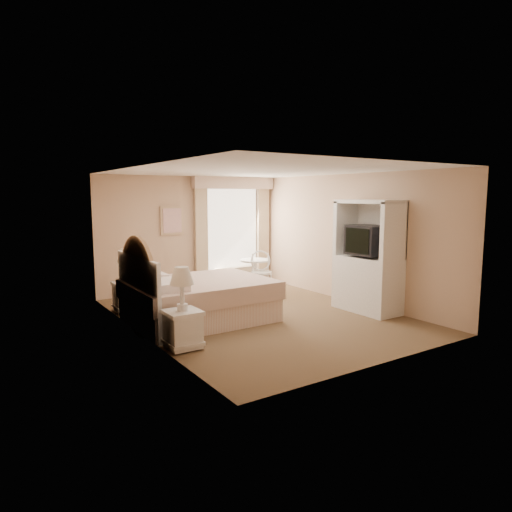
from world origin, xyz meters
TOP-DOWN VIEW (x-y plane):
  - room at (0.00, 0.00)m, footprint 4.21×5.51m
  - window at (1.05, 2.65)m, footprint 2.05×0.22m
  - framed_art at (-0.45, 2.71)m, footprint 0.52×0.04m
  - bed at (-1.11, 0.31)m, footprint 2.28×1.80m
  - nightstand_near at (-1.84, -0.87)m, footprint 0.46×0.46m
  - nightstand_far at (-1.84, 1.54)m, footprint 0.47×0.47m
  - round_table at (1.07, 1.79)m, footprint 0.66×0.66m
  - cafe_chair at (1.03, 1.48)m, footprint 0.58×0.58m
  - armoire at (1.81, -0.80)m, footprint 0.60×1.21m

SIDE VIEW (x-z plane):
  - bed at x=-1.11m, z-range -0.41..1.18m
  - nightstand_near at x=-1.84m, z-range -0.14..0.98m
  - nightstand_far at x=-1.84m, z-range -0.14..0.99m
  - round_table at x=1.07m, z-range 0.12..0.81m
  - cafe_chair at x=1.03m, z-range 0.07..0.99m
  - armoire at x=1.81m, z-range -0.17..1.84m
  - room at x=0.00m, z-range -0.01..2.50m
  - window at x=1.05m, z-range 0.09..2.60m
  - framed_art at x=-0.45m, z-range 1.24..1.86m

